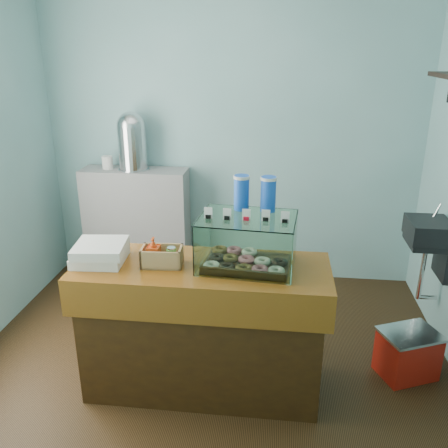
# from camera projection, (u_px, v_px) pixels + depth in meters

# --- Properties ---
(ground) EXTENTS (3.50, 3.50, 0.00)m
(ground) POSITION_uv_depth(u_px,v_px,m) (209.00, 361.00, 3.50)
(ground) COLOR black
(ground) RESTS_ON ground
(room_shell) EXTENTS (3.54, 3.04, 2.82)m
(room_shell) POSITION_uv_depth(u_px,v_px,m) (210.00, 129.00, 2.90)
(room_shell) COLOR #74A7AA
(room_shell) RESTS_ON ground
(counter) EXTENTS (1.60, 0.60, 0.90)m
(counter) POSITION_uv_depth(u_px,v_px,m) (203.00, 327.00, 3.10)
(counter) COLOR #3C220B
(counter) RESTS_ON ground
(back_shelf) EXTENTS (1.00, 0.32, 1.10)m
(back_shelf) POSITION_uv_depth(u_px,v_px,m) (137.00, 224.00, 4.63)
(back_shelf) COLOR gray
(back_shelf) RESTS_ON ground
(display_case) EXTENTS (0.62, 0.48, 0.54)m
(display_case) POSITION_uv_depth(u_px,v_px,m) (248.00, 238.00, 2.92)
(display_case) COLOR #331F0F
(display_case) RESTS_ON counter
(condiment_crate) EXTENTS (0.26, 0.17, 0.18)m
(condiment_crate) POSITION_uv_depth(u_px,v_px,m) (160.00, 256.00, 2.93)
(condiment_crate) COLOR tan
(condiment_crate) RESTS_ON counter
(pastry_boxes) EXTENTS (0.35, 0.34, 0.12)m
(pastry_boxes) POSITION_uv_depth(u_px,v_px,m) (100.00, 252.00, 2.99)
(pastry_boxes) COLOR silver
(pastry_boxes) RESTS_ON counter
(coffee_urn) EXTENTS (0.29, 0.29, 0.53)m
(coffee_urn) POSITION_uv_depth(u_px,v_px,m) (132.00, 140.00, 4.34)
(coffee_urn) COLOR silver
(coffee_urn) RESTS_ON back_shelf
(red_cooler) EXTENTS (0.47, 0.42, 0.34)m
(red_cooler) POSITION_uv_depth(u_px,v_px,m) (408.00, 353.00, 3.30)
(red_cooler) COLOR red
(red_cooler) RESTS_ON ground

